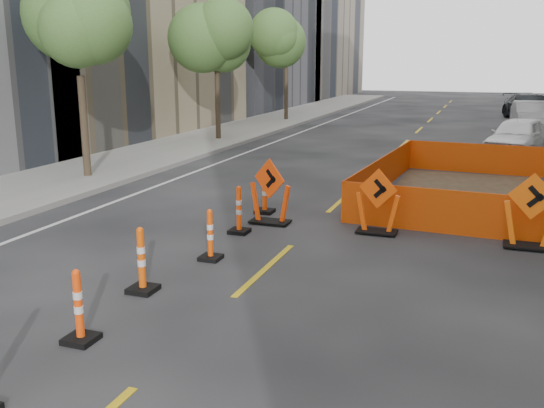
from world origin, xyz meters
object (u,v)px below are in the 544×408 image
at_px(channelizer_6, 239,210).
at_px(parked_car_mid, 530,116).
at_px(parked_car_far, 531,107).
at_px(chevron_sign_center, 378,201).
at_px(channelizer_5, 210,235).
at_px(chevron_sign_left, 270,191).
at_px(parked_car_near, 518,137).
at_px(channelizer_4, 141,260).
at_px(channelizer_3, 78,306).
at_px(channelizer_7, 265,191).
at_px(chevron_sign_right, 531,211).

distance_m(channelizer_6, parked_car_mid, 25.28).
bearing_deg(parked_car_far, chevron_sign_center, -115.57).
relative_size(channelizer_5, chevron_sign_center, 0.68).
xyz_separation_m(channelizer_5, chevron_sign_left, (0.17, 2.90, 0.27)).
bearing_deg(parked_car_near, parked_car_mid, 99.80).
bearing_deg(channelizer_5, chevron_sign_center, 47.06).
relative_size(channelizer_4, channelizer_6, 1.05).
bearing_deg(parked_car_near, chevron_sign_left, -99.03).
bearing_deg(channelizer_4, channelizer_3, -84.38).
height_order(channelizer_5, parked_car_mid, parked_car_mid).
xyz_separation_m(chevron_sign_left, parked_car_far, (7.01, 29.06, 0.04)).
relative_size(parked_car_near, parked_car_mid, 0.97).
height_order(channelizer_6, channelizer_7, channelizer_7).
height_order(channelizer_3, parked_car_far, parked_car_far).
relative_size(channelizer_5, chevron_sign_right, 0.64).
height_order(channelizer_4, channelizer_6, channelizer_4).
xyz_separation_m(channelizer_4, parked_car_far, (7.53, 33.86, 0.26)).
height_order(channelizer_7, parked_car_near, parked_car_near).
bearing_deg(chevron_sign_center, channelizer_5, -118.58).
relative_size(channelizer_6, chevron_sign_center, 0.73).
bearing_deg(parked_car_mid, channelizer_6, -110.50).
distance_m(channelizer_5, parked_car_near, 17.04).
relative_size(channelizer_7, chevron_sign_right, 0.71).
distance_m(channelizer_3, chevron_sign_right, 9.01).
xyz_separation_m(channelizer_3, channelizer_4, (-0.19, 1.90, 0.04)).
bearing_deg(channelizer_3, channelizer_6, 90.43).
relative_size(chevron_sign_left, parked_car_mid, 0.33).
height_order(chevron_sign_center, parked_car_near, parked_car_near).
bearing_deg(parked_car_near, channelizer_6, -98.79).
xyz_separation_m(channelizer_6, parked_car_mid, (7.06, 24.27, 0.23)).
bearing_deg(parked_car_near, channelizer_4, -94.57).
height_order(channelizer_7, chevron_sign_left, chevron_sign_left).
height_order(parked_car_near, parked_car_mid, parked_car_near).
bearing_deg(channelizer_5, channelizer_4, -100.32).
relative_size(channelizer_4, chevron_sign_center, 0.76).
bearing_deg(chevron_sign_left, chevron_sign_right, 23.63).
xyz_separation_m(channelizer_4, chevron_sign_center, (3.06, 4.82, 0.18)).
bearing_deg(parked_car_mid, channelizer_4, -108.67).
bearing_deg(channelizer_6, parked_car_mid, 73.77).
bearing_deg(parked_car_near, chevron_sign_right, -75.59).
height_order(chevron_sign_right, parked_car_near, chevron_sign_right).
height_order(channelizer_3, channelizer_4, channelizer_4).
bearing_deg(chevron_sign_center, channelizer_3, -98.77).
bearing_deg(chevron_sign_left, chevron_sign_center, 24.04).
bearing_deg(parked_car_mid, channelizer_5, -108.97).
bearing_deg(channelizer_6, channelizer_4, -92.18).
relative_size(channelizer_4, parked_car_near, 0.25).
distance_m(channelizer_7, parked_car_far, 29.13).
bearing_deg(chevron_sign_center, parked_car_near, 90.40).
distance_m(channelizer_6, chevron_sign_center, 3.09).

